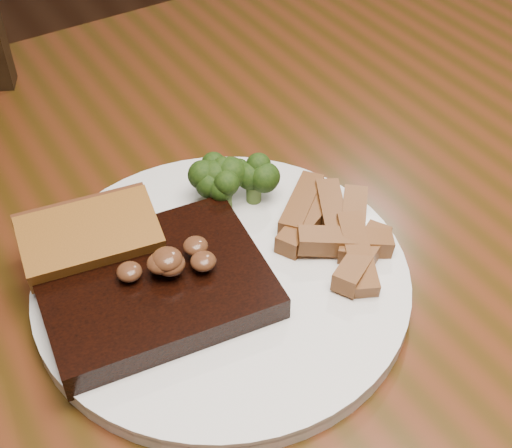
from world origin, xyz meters
The scene contains 8 objects.
dining_table centered at (0.00, 0.00, 0.66)m, with size 1.60×0.90×0.75m.
plate centered at (-0.05, -0.03, 0.76)m, with size 0.31×0.31×0.01m, color silver.
steak centered at (-0.11, -0.03, 0.77)m, with size 0.17×0.13×0.03m, color black.
steak_bone centered at (-0.11, -0.09, 0.77)m, with size 0.15×0.01×0.02m, color #BAB190.
mushroom_pile centered at (-0.10, -0.03, 0.80)m, with size 0.07×0.07×0.03m, color #4F2918, non-canonical shape.
garlic_bread centered at (-0.14, 0.03, 0.77)m, with size 0.11×0.06×0.02m, color brown.
potato_wedges centered at (0.03, -0.05, 0.77)m, with size 0.10×0.10×0.02m, color brown, non-canonical shape.
broccoli_cluster centered at (-0.01, 0.04, 0.78)m, with size 0.08×0.08×0.04m, color #243B0D, non-canonical shape.
Camera 1 is at (-0.24, -0.38, 1.20)m, focal length 50.00 mm.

